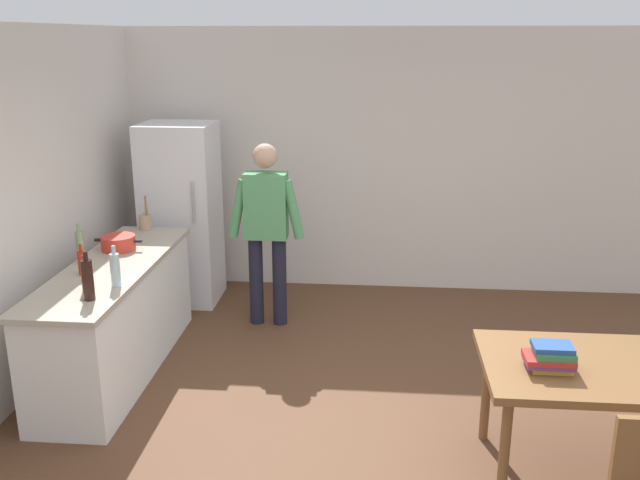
{
  "coord_description": "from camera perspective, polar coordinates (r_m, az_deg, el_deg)",
  "views": [
    {
      "loc": [
        0.06,
        -4.09,
        2.61
      ],
      "look_at": [
        -0.39,
        1.03,
        1.07
      ],
      "focal_mm": 38.51,
      "sensor_mm": 36.0,
      "label": 1
    }
  ],
  "objects": [
    {
      "name": "ground_plane",
      "position": [
        4.85,
        3.69,
        -15.96
      ],
      "size": [
        14.0,
        14.0,
        0.0
      ],
      "primitive_type": "plane",
      "color": "brown"
    },
    {
      "name": "wall_back",
      "position": [
        7.2,
        4.5,
        6.5
      ],
      "size": [
        6.4,
        0.12,
        2.7
      ],
      "primitive_type": "cube",
      "color": "silver",
      "rests_on": "ground_plane"
    },
    {
      "name": "kitchen_counter",
      "position": [
        5.72,
        -16.57,
        -6.24
      ],
      "size": [
        0.64,
        2.2,
        0.9
      ],
      "color": "white",
      "rests_on": "ground_plane"
    },
    {
      "name": "refrigerator",
      "position": [
        6.99,
        -11.43,
        2.14
      ],
      "size": [
        0.7,
        0.67,
        1.8
      ],
      "color": "white",
      "rests_on": "ground_plane"
    },
    {
      "name": "person",
      "position": [
        6.23,
        -4.47,
        1.42
      ],
      "size": [
        0.7,
        0.22,
        1.7
      ],
      "color": "#1E1E2D",
      "rests_on": "ground_plane"
    },
    {
      "name": "dining_table",
      "position": [
        4.46,
        22.36,
        -10.44
      ],
      "size": [
        1.4,
        0.9,
        0.75
      ],
      "color": "brown",
      "rests_on": "ground_plane"
    },
    {
      "name": "cooking_pot",
      "position": [
        5.92,
        -16.41,
        -0.22
      ],
      "size": [
        0.4,
        0.28,
        0.12
      ],
      "color": "red",
      "rests_on": "kitchen_counter"
    },
    {
      "name": "utensil_jar",
      "position": [
        6.47,
        -14.32,
        1.5
      ],
      "size": [
        0.11,
        0.11,
        0.32
      ],
      "color": "tan",
      "rests_on": "kitchen_counter"
    },
    {
      "name": "bottle_water_clear",
      "position": [
        5.05,
        -16.65,
        -2.36
      ],
      "size": [
        0.07,
        0.07,
        0.3
      ],
      "color": "silver",
      "rests_on": "kitchen_counter"
    },
    {
      "name": "bottle_wine_dark",
      "position": [
        4.84,
        -18.73,
        -3.11
      ],
      "size": [
        0.08,
        0.08,
        0.34
      ],
      "color": "black",
      "rests_on": "kitchen_counter"
    },
    {
      "name": "bottle_vinegar_tall",
      "position": [
        5.64,
        -19.32,
        -0.54
      ],
      "size": [
        0.06,
        0.06,
        0.32
      ],
      "color": "gray",
      "rests_on": "kitchen_counter"
    },
    {
      "name": "bottle_sauce_red",
      "position": [
        5.38,
        -19.16,
        -1.77
      ],
      "size": [
        0.06,
        0.06,
        0.24
      ],
      "color": "#B22319",
      "rests_on": "kitchen_counter"
    },
    {
      "name": "bottle_beer_brown",
      "position": [
        5.03,
        -18.89,
        -2.88
      ],
      "size": [
        0.06,
        0.06,
        0.26
      ],
      "color": "#5B3314",
      "rests_on": "kitchen_counter"
    },
    {
      "name": "book_stack",
      "position": [
        4.23,
        18.62,
        -9.23
      ],
      "size": [
        0.28,
        0.21,
        0.16
      ],
      "color": "gold",
      "rests_on": "dining_table"
    }
  ]
}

